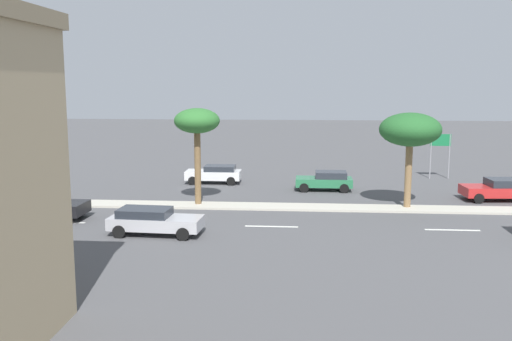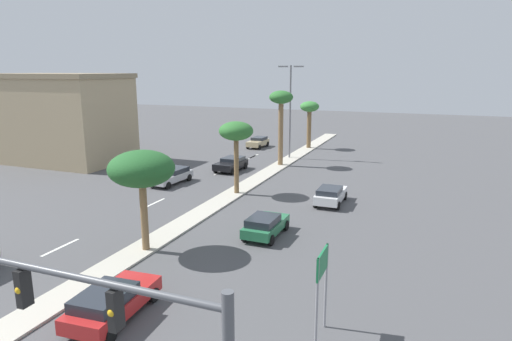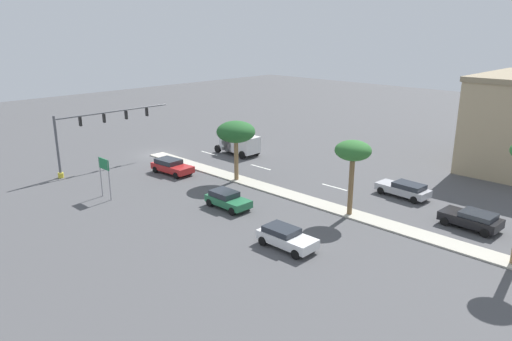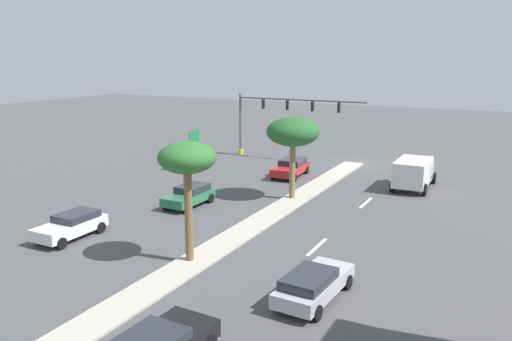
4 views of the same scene
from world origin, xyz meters
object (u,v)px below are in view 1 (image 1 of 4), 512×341
Objects in this scene: directional_road_sign at (440,146)px; palm_tree_mid at (197,123)px; palm_tree_far at (410,131)px; sedan_white_inboard at (215,174)px; sedan_silver_front at (153,220)px; palm_tree_rear at (4,98)px; sedan_black_rear at (46,206)px; sedan_red_trailing at (501,189)px; sedan_green_outboard at (326,180)px.

palm_tree_mid is (-11.23, 17.23, 2.50)m from directional_road_sign.
directional_road_sign is at bearing -22.03° from palm_tree_far.
sedan_white_inboard is 0.87× the size of sedan_silver_front.
sedan_black_rear is at bearing -133.38° from palm_tree_rear.
palm_tree_far is 1.22× the size of sedan_red_trailing.
sedan_black_rear is 27.85m from sedan_red_trailing.
sedan_red_trailing is 1.17× the size of sedan_green_outboard.
sedan_green_outboard is at bearing -73.92° from palm_tree_rear.
palm_tree_far is 8.08m from sedan_red_trailing.
directional_road_sign is at bearing -78.79° from sedan_white_inboard.
sedan_red_trailing is at bearing -84.14° from palm_tree_rear.
palm_tree_rear is at bearing 95.86° from sedan_red_trailing.
palm_tree_rear is (-0.22, 11.91, 1.50)m from palm_tree_mid.
palm_tree_mid is 19.84m from sedan_red_trailing.
palm_tree_far reaches higher than sedan_black_rear.
palm_tree_rear is (-0.30, 24.63, 1.86)m from palm_tree_far.
sedan_silver_front is (-6.93, 13.74, -3.99)m from palm_tree_far.
palm_tree_rear reaches higher than sedan_red_trailing.
sedan_red_trailing is (-4.82, -19.27, 0.02)m from sedan_white_inboard.
sedan_black_rear is (-4.18, 20.52, -3.99)m from palm_tree_far.
directional_road_sign is 20.72m from palm_tree_mid.
palm_tree_rear reaches higher than sedan_silver_front.
sedan_white_inboard is (7.71, 12.85, -3.98)m from palm_tree_far.
sedan_black_rear is (-15.33, 25.03, -1.85)m from directional_road_sign.
palm_tree_mid is (-0.08, 12.72, 0.36)m from palm_tree_far.
palm_tree_rear is 1.84× the size of sedan_black_rear.
palm_tree_rear is 1.69× the size of sedan_red_trailing.
palm_tree_mid reaches higher than sedan_black_rear.
sedan_green_outboard is at bearing 76.90° from sedan_red_trailing.
palm_tree_rear is 15.40m from sedan_white_inboard.
palm_tree_mid is at bearing -8.53° from sedan_silver_front.
palm_tree_rear is at bearing 106.08° from sedan_green_outboard.
sedan_black_rear is 7.31m from sedan_silver_front.
directional_road_sign is 0.45× the size of palm_tree_rear.
sedan_black_rear is (-3.88, -4.11, -5.85)m from palm_tree_rear.
sedan_green_outboard is (9.64, -15.87, 0.00)m from sedan_black_rear.
sedan_silver_front is at bearing 134.72° from directional_road_sign.
palm_tree_far is 12.72m from palm_tree_mid.
sedan_silver_front is at bearing 115.95° from sedan_red_trailing.
sedan_red_trailing is (7.07, -26.94, 0.03)m from sedan_black_rear.
palm_tree_mid is 8.18m from sedan_silver_front.
sedan_green_outboard reaches higher than sedan_silver_front.
sedan_silver_front is 1.19× the size of sedan_green_outboard.
sedan_black_rear is 1.07× the size of sedan_green_outboard.
sedan_green_outboard is at bearing -105.34° from sedan_white_inboard.
sedan_white_inboard is at bearing 101.21° from directional_road_sign.
directional_road_sign is 10.94m from sedan_green_outboard.
sedan_silver_front is at bearing 116.74° from palm_tree_far.
sedan_green_outboard is (-2.25, -8.20, -0.01)m from sedan_white_inboard.
palm_tree_far is 0.96× the size of palm_tree_mid.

